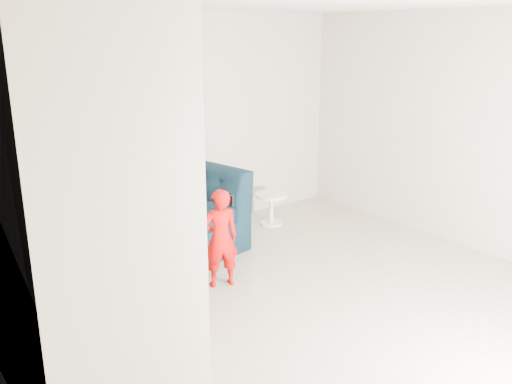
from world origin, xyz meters
TOP-DOWN VIEW (x-y plane):
  - floor at (0.00, 0.00)m, footprint 5.50×5.50m
  - back_wall at (0.00, 2.75)m, footprint 5.00×0.00m
  - left_wall at (-2.50, 0.00)m, footprint 0.00×5.50m
  - right_wall at (2.50, 0.00)m, footprint 0.00×5.50m
  - armchair at (-0.35, 2.13)m, footprint 1.65×1.50m
  - toddler at (-0.38, 1.08)m, footprint 0.42×0.33m
  - side_table at (1.14, 2.18)m, footprint 0.42×0.42m
  - staircase at (-2.00, 0.55)m, footprint 1.02×3.03m
  - cushion at (-0.38, 2.39)m, footprint 0.37×0.18m
  - throw at (-0.97, 2.07)m, footprint 0.05×0.54m
  - phone at (-0.26, 1.04)m, footprint 0.03×0.05m

SIDE VIEW (x-z plane):
  - floor at x=0.00m, z-range 0.00..0.00m
  - side_table at x=1.14m, z-range 0.07..0.49m
  - armchair at x=-0.35m, z-range 0.00..0.93m
  - toddler at x=-0.38m, z-range 0.00..1.00m
  - throw at x=-0.97m, z-range 0.28..0.89m
  - cushion at x=-0.38m, z-range 0.53..0.90m
  - phone at x=-0.26m, z-range 0.82..0.92m
  - staircase at x=-2.00m, z-range -0.86..2.76m
  - left_wall at x=-2.50m, z-range -1.40..4.10m
  - right_wall at x=2.50m, z-range -1.40..4.10m
  - back_wall at x=0.00m, z-range -1.15..3.85m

